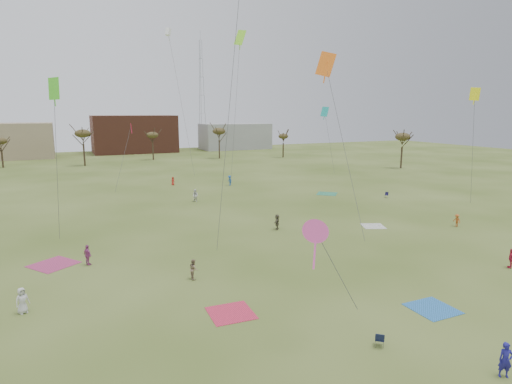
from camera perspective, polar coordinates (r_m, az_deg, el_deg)
name	(u,v)px	position (r m, az deg, el deg)	size (l,w,h in m)	color
ground	(324,294)	(32.16, 9.15, -13.37)	(260.00, 260.00, 0.00)	#3C4E18
flyer_near_left	(22,301)	(32.49, -29.00, -12.69)	(0.86, 0.56, 1.77)	silver
flyer_near_right	(505,360)	(25.81, 30.61, -18.93)	(0.67, 0.44, 1.83)	navy
spectator_fore_a	(511,258)	(42.27, 31.15, -7.67)	(0.99, 0.41, 1.68)	#C42143
spectator_fore_b	(194,269)	(34.39, -8.41, -10.25)	(0.79, 0.62, 1.63)	#897157
spectator_fore_c	(277,222)	(47.80, 2.86, -4.05)	(1.63, 0.52, 1.75)	brown
flyer_mid_b	(457,220)	(54.29, 25.46, -3.46)	(0.94, 0.54, 1.45)	#AF5520
spectator_mid_d	(88,255)	(39.67, -21.76, -7.90)	(1.06, 0.44, 1.82)	#AB478A
spectator_mid_e	(195,196)	(62.98, -8.19, -0.49)	(0.89, 0.70, 1.84)	silver
flyer_far_b	(173,181)	(78.25, -11.15, 1.47)	(0.73, 0.48, 1.50)	red
flyer_far_c	(230,180)	(76.55, -3.57, 1.57)	(1.17, 0.67, 1.81)	#22539B
blanket_red	(231,313)	(29.04, -3.40, -16.00)	(2.84, 2.84, 0.03)	#D02948
blanket_blue	(432,309)	(31.87, 22.70, -14.33)	(2.83, 2.83, 0.03)	#2A6EB7
blanket_cream	(373,226)	(51.11, 15.52, -4.47)	(2.46, 2.46, 0.03)	silver
blanket_plum	(54,264)	(41.27, -25.64, -8.81)	(3.32, 3.32, 0.03)	#A93463
blanket_olive	(327,194)	(69.57, 9.55, -0.24)	(3.09, 3.09, 0.03)	#2F815C
camp_chair_center	(380,342)	(26.30, 16.32, -18.84)	(0.73, 0.74, 0.87)	#151C3B
camp_chair_right	(386,196)	(68.50, 17.19, -0.53)	(0.74, 0.73, 0.87)	#17153A
kites_aloft	(209,48)	(56.66, -6.35, 18.80)	(63.02, 64.66, 27.79)	#FF50C2
tree_line	(127,138)	(104.49, -17.06, 6.98)	(117.44, 49.32, 8.91)	#3A2B1E
building_brick	(134,134)	(146.06, -16.13, 7.54)	(26.00, 16.00, 12.00)	brown
building_grey	(235,136)	(153.35, -2.85, 7.51)	(24.00, 12.00, 9.00)	gray
radio_tower	(202,95)	(156.50, -7.36, 12.89)	(1.51, 1.72, 41.00)	#9EA3A8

